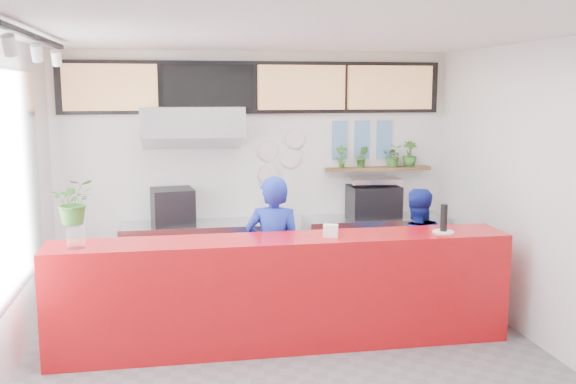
# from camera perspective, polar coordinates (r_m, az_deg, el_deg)

# --- Properties ---
(floor) EXTENTS (5.00, 5.00, 0.00)m
(floor) POSITION_cam_1_polar(r_m,az_deg,el_deg) (6.22, 0.23, -14.83)
(floor) COLOR slate
(floor) RESTS_ON ground
(ceiling) EXTENTS (5.00, 5.00, 0.00)m
(ceiling) POSITION_cam_1_polar(r_m,az_deg,el_deg) (5.71, 0.25, 13.88)
(ceiling) COLOR silver
(wall_back) EXTENTS (5.00, 0.00, 5.00)m
(wall_back) POSITION_cam_1_polar(r_m,az_deg,el_deg) (8.22, -2.88, 1.93)
(wall_back) COLOR white
(wall_back) RESTS_ON ground
(wall_right) EXTENTS (0.00, 5.00, 5.00)m
(wall_right) POSITION_cam_1_polar(r_m,az_deg,el_deg) (6.69, 21.81, -0.36)
(wall_right) COLOR white
(wall_right) RESTS_ON ground
(service_counter) EXTENTS (4.50, 0.60, 1.10)m
(service_counter) POSITION_cam_1_polar(r_m,az_deg,el_deg) (6.39, -0.42, -8.88)
(service_counter) COLOR red
(service_counter) RESTS_ON ground
(cream_band) EXTENTS (5.00, 0.02, 0.80)m
(cream_band) POSITION_cam_1_polar(r_m,az_deg,el_deg) (8.15, -2.94, 9.61)
(cream_band) COLOR beige
(cream_band) RESTS_ON wall_back
(prep_bench) EXTENTS (1.80, 0.60, 0.90)m
(prep_bench) POSITION_cam_1_polar(r_m,az_deg,el_deg) (8.07, -8.22, -5.89)
(prep_bench) COLOR #B2B5BA
(prep_bench) RESTS_ON ground
(panini_oven) EXTENTS (0.55, 0.55, 0.44)m
(panini_oven) POSITION_cam_1_polar(r_m,az_deg,el_deg) (7.92, -10.21, -1.27)
(panini_oven) COLOR black
(panini_oven) RESTS_ON prep_bench
(extraction_hood) EXTENTS (1.20, 0.70, 0.35)m
(extraction_hood) POSITION_cam_1_polar(r_m,az_deg,el_deg) (7.76, -8.50, 6.23)
(extraction_hood) COLOR #B2B5BA
(extraction_hood) RESTS_ON ceiling
(hood_lip) EXTENTS (1.20, 0.69, 0.31)m
(hood_lip) POSITION_cam_1_polar(r_m,az_deg,el_deg) (7.77, -8.46, 4.76)
(hood_lip) COLOR #B2B5BA
(hood_lip) RESTS_ON ceiling
(right_bench) EXTENTS (1.80, 0.60, 0.90)m
(right_bench) POSITION_cam_1_polar(r_m,az_deg,el_deg) (8.45, 7.62, -5.20)
(right_bench) COLOR #B2B5BA
(right_bench) RESTS_ON ground
(espresso_machine) EXTENTS (0.64, 0.46, 0.41)m
(espresso_machine) POSITION_cam_1_polar(r_m,az_deg,el_deg) (8.31, 7.62, -0.83)
(espresso_machine) COLOR black
(espresso_machine) RESTS_ON right_bench
(espresso_tray) EXTENTS (0.66, 0.48, 0.06)m
(espresso_tray) POSITION_cam_1_polar(r_m,az_deg,el_deg) (8.27, 7.66, 1.05)
(espresso_tray) COLOR silver
(espresso_tray) RESTS_ON espresso_machine
(herb_shelf) EXTENTS (1.40, 0.18, 0.04)m
(herb_shelf) POSITION_cam_1_polar(r_m,az_deg,el_deg) (8.48, 8.00, 2.06)
(herb_shelf) COLOR brown
(herb_shelf) RESTS_ON wall_back
(menu_board_far_left) EXTENTS (1.10, 0.10, 0.55)m
(menu_board_far_left) POSITION_cam_1_polar(r_m,az_deg,el_deg) (8.01, -15.50, 8.95)
(menu_board_far_left) COLOR tan
(menu_board_far_left) RESTS_ON wall_back
(menu_board_mid_left) EXTENTS (1.10, 0.10, 0.55)m
(menu_board_mid_left) POSITION_cam_1_polar(r_m,az_deg,el_deg) (7.99, -7.09, 9.21)
(menu_board_mid_left) COLOR black
(menu_board_mid_left) RESTS_ON wall_back
(menu_board_mid_right) EXTENTS (1.10, 0.10, 0.55)m
(menu_board_mid_right) POSITION_cam_1_polar(r_m,az_deg,el_deg) (8.13, 1.21, 9.27)
(menu_board_mid_right) COLOR tan
(menu_board_mid_right) RESTS_ON wall_back
(menu_board_far_right) EXTENTS (1.10, 0.10, 0.55)m
(menu_board_far_right) POSITION_cam_1_polar(r_m,az_deg,el_deg) (8.44, 9.06, 9.16)
(menu_board_far_right) COLOR tan
(menu_board_far_right) RESTS_ON wall_back
(soffit) EXTENTS (4.80, 0.04, 0.65)m
(soffit) POSITION_cam_1_polar(r_m,az_deg,el_deg) (8.12, -2.91, 9.26)
(soffit) COLOR black
(soffit) RESTS_ON wall_back
(window_pane) EXTENTS (0.04, 2.20, 1.90)m
(window_pane) POSITION_cam_1_polar(r_m,az_deg,el_deg) (6.13, -23.67, 0.60)
(window_pane) COLOR silver
(window_pane) RESTS_ON wall_left
(window_frame) EXTENTS (0.03, 2.30, 2.00)m
(window_frame) POSITION_cam_1_polar(r_m,az_deg,el_deg) (6.12, -23.49, 0.61)
(window_frame) COLOR #B2B5BA
(window_frame) RESTS_ON wall_left
(track_rail) EXTENTS (0.05, 2.40, 0.04)m
(track_rail) POSITION_cam_1_polar(r_m,az_deg,el_deg) (5.72, -21.50, 12.66)
(track_rail) COLOR black
(track_rail) RESTS_ON ceiling
(dec_plate_a) EXTENTS (0.24, 0.03, 0.24)m
(dec_plate_a) POSITION_cam_1_polar(r_m,az_deg,el_deg) (8.19, -1.83, 3.66)
(dec_plate_a) COLOR silver
(dec_plate_a) RESTS_ON wall_back
(dec_plate_b) EXTENTS (0.24, 0.03, 0.24)m
(dec_plate_b) POSITION_cam_1_polar(r_m,az_deg,el_deg) (8.25, 0.24, 3.01)
(dec_plate_b) COLOR silver
(dec_plate_b) RESTS_ON wall_back
(dec_plate_c) EXTENTS (0.24, 0.03, 0.24)m
(dec_plate_c) POSITION_cam_1_polar(r_m,az_deg,el_deg) (8.22, -1.82, 1.58)
(dec_plate_c) COLOR silver
(dec_plate_c) RESTS_ON wall_back
(dec_plate_d) EXTENTS (0.24, 0.03, 0.24)m
(dec_plate_d) POSITION_cam_1_polar(r_m,az_deg,el_deg) (8.23, 0.59, 4.74)
(dec_plate_d) COLOR silver
(dec_plate_d) RESTS_ON wall_back
(photo_frame_a) EXTENTS (0.20, 0.02, 0.25)m
(photo_frame_a) POSITION_cam_1_polar(r_m,az_deg,el_deg) (8.37, 4.64, 5.47)
(photo_frame_a) COLOR #598CBF
(photo_frame_a) RESTS_ON wall_back
(photo_frame_b) EXTENTS (0.20, 0.02, 0.25)m
(photo_frame_b) POSITION_cam_1_polar(r_m,az_deg,el_deg) (8.45, 6.61, 5.47)
(photo_frame_b) COLOR #598CBF
(photo_frame_b) RESTS_ON wall_back
(photo_frame_c) EXTENTS (0.20, 0.02, 0.25)m
(photo_frame_c) POSITION_cam_1_polar(r_m,az_deg,el_deg) (8.54, 8.55, 5.47)
(photo_frame_c) COLOR #598CBF
(photo_frame_c) RESTS_ON wall_back
(photo_frame_d) EXTENTS (0.20, 0.02, 0.25)m
(photo_frame_d) POSITION_cam_1_polar(r_m,az_deg,el_deg) (8.39, 4.61, 3.77)
(photo_frame_d) COLOR #598CBF
(photo_frame_d) RESTS_ON wall_back
(photo_frame_e) EXTENTS (0.20, 0.02, 0.25)m
(photo_frame_e) POSITION_cam_1_polar(r_m,az_deg,el_deg) (8.47, 6.58, 3.79)
(photo_frame_e) COLOR #598CBF
(photo_frame_e) RESTS_ON wall_back
(photo_frame_f) EXTENTS (0.20, 0.02, 0.25)m
(photo_frame_f) POSITION_cam_1_polar(r_m,az_deg,el_deg) (8.56, 8.51, 3.80)
(photo_frame_f) COLOR #598CBF
(photo_frame_f) RESTS_ON wall_back
(staff_center) EXTENTS (0.69, 0.55, 1.65)m
(staff_center) POSITION_cam_1_polar(r_m,az_deg,el_deg) (6.74, -1.26, -5.50)
(staff_center) COLOR #16289A
(staff_center) RESTS_ON ground
(staff_right) EXTENTS (0.77, 0.64, 1.45)m
(staff_right) POSITION_cam_1_polar(r_m,az_deg,el_deg) (7.33, 11.24, -5.29)
(staff_right) COLOR #16289A
(staff_right) RESTS_ON ground
(herb_a) EXTENTS (0.16, 0.12, 0.30)m
(herb_a) POSITION_cam_1_polar(r_m,az_deg,el_deg) (8.32, 4.77, 3.16)
(herb_a) COLOR #367027
(herb_a) RESTS_ON herb_shelf
(herb_b) EXTENTS (0.19, 0.17, 0.29)m
(herb_b) POSITION_cam_1_polar(r_m,az_deg,el_deg) (8.39, 6.62, 3.15)
(herb_b) COLOR #367027
(herb_b) RESTS_ON herb_shelf
(herb_c) EXTENTS (0.33, 0.31, 0.29)m
(herb_c) POSITION_cam_1_polar(r_m,az_deg,el_deg) (8.52, 9.34, 3.20)
(herb_c) COLOR #367027
(herb_c) RESTS_ON herb_shelf
(herb_d) EXTENTS (0.20, 0.19, 0.34)m
(herb_d) POSITION_cam_1_polar(r_m,az_deg,el_deg) (8.60, 10.76, 3.35)
(herb_d) COLOR #367027
(herb_d) RESTS_ON herb_shelf
(glass_vase) EXTENTS (0.22, 0.22, 0.20)m
(glass_vase) POSITION_cam_1_polar(r_m,az_deg,el_deg) (6.13, -18.35, -3.83)
(glass_vase) COLOR white
(glass_vase) RESTS_ON service_counter
(basil_vase) EXTENTS (0.44, 0.40, 0.42)m
(basil_vase) POSITION_cam_1_polar(r_m,az_deg,el_deg) (6.07, -18.50, -0.81)
(basil_vase) COLOR #367027
(basil_vase) RESTS_ON glass_vase
(napkin_holder) EXTENTS (0.16, 0.13, 0.12)m
(napkin_holder) POSITION_cam_1_polar(r_m,az_deg,el_deg) (6.28, 3.81, -3.46)
(napkin_holder) COLOR white
(napkin_holder) RESTS_ON service_counter
(white_plate) EXTENTS (0.24, 0.24, 0.02)m
(white_plate) POSITION_cam_1_polar(r_m,az_deg,el_deg) (6.65, 13.64, -3.46)
(white_plate) COLOR white
(white_plate) RESTS_ON service_counter
(pepper_mill) EXTENTS (0.08, 0.08, 0.27)m
(pepper_mill) POSITION_cam_1_polar(r_m,az_deg,el_deg) (6.62, 13.69, -2.24)
(pepper_mill) COLOR black
(pepper_mill) RESTS_ON white_plate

